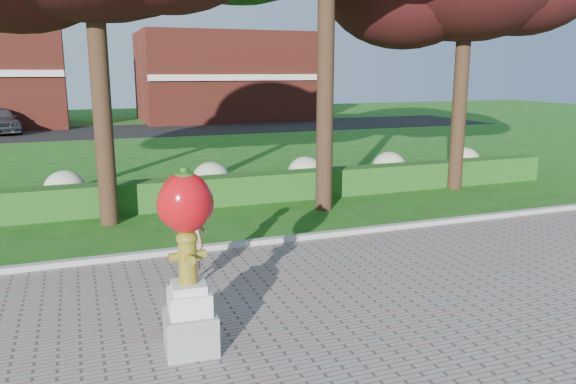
% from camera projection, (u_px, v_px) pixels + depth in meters
% --- Properties ---
extents(ground, '(100.00, 100.00, 0.00)m').
position_uv_depth(ground, '(266.00, 306.00, 8.92)').
color(ground, '#1B5615').
rests_on(ground, ground).
extents(curb, '(40.00, 0.18, 0.15)m').
position_uv_depth(curb, '(220.00, 247.00, 11.65)').
color(curb, '#ADADA5').
rests_on(curb, ground).
extents(lawn_hedge, '(24.00, 0.70, 0.80)m').
position_uv_depth(lawn_hedge, '(184.00, 193.00, 15.23)').
color(lawn_hedge, '#264F16').
rests_on(lawn_hedge, ground).
extents(hydrangea_row, '(20.10, 1.10, 0.99)m').
position_uv_depth(hydrangea_row, '(197.00, 180.00, 16.31)').
color(hydrangea_row, tan).
rests_on(hydrangea_row, ground).
extents(street, '(50.00, 8.00, 0.02)m').
position_uv_depth(street, '(121.00, 131.00, 34.50)').
color(street, black).
rests_on(street, ground).
extents(building_right, '(12.00, 8.00, 6.40)m').
position_uv_depth(building_right, '(222.00, 77.00, 42.08)').
color(building_right, maroon).
rests_on(building_right, ground).
extents(hydrant_sculpture, '(0.72, 0.71, 2.46)m').
position_uv_depth(hydrant_sculpture, '(188.00, 256.00, 7.16)').
color(hydrant_sculpture, gray).
rests_on(hydrant_sculpture, walkway).
extents(woman, '(0.41, 0.62, 1.70)m').
position_uv_depth(woman, '(194.00, 237.00, 9.55)').
color(woman, tan).
rests_on(woman, walkway).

